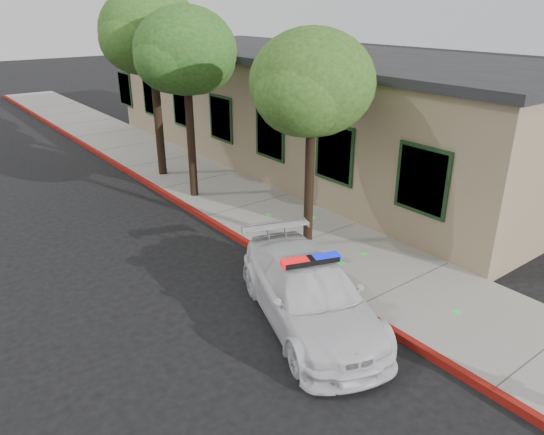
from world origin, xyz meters
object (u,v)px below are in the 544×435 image
Objects in this scene: street_tree_mid at (186,55)px; street_tree_far at (152,36)px; police_car at (310,293)px; street_tree_near at (313,88)px; clapboard_building at (311,107)px.

street_tree_mid is 0.91× the size of street_tree_far.
street_tree_mid is 2.65m from street_tree_far.
police_car is 8.52m from street_tree_mid.
police_car is 4.71m from street_tree_near.
clapboard_building is 6.54m from street_tree_far.
street_tree_far reaches higher than street_tree_near.
street_tree_far is at bearing 85.41° from street_tree_mid.
street_tree_mid is (1.62, 7.45, 3.80)m from police_car.
clapboard_building is at bearing 11.21° from street_tree_mid.
police_car is at bearing -102.24° from street_tree_mid.
clapboard_building is at bearing -13.85° from street_tree_far.
police_car is 11.06m from street_tree_far.
street_tree_far is (-0.29, 7.61, 0.80)m from street_tree_near.
clapboard_building is 8.49m from street_tree_near.
street_tree_mid is at bearing -168.79° from clapboard_building.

